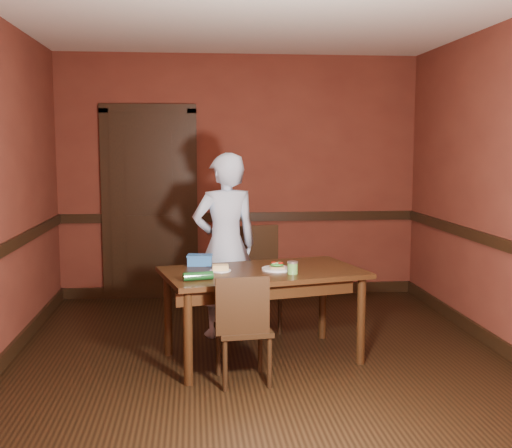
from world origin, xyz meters
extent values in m
cube|color=black|center=(0.00, 0.00, 0.00)|extent=(4.00, 4.50, 0.01)
cube|color=white|center=(0.00, 0.00, 2.70)|extent=(4.00, 4.50, 0.01)
cube|color=#5F281D|center=(0.00, 2.25, 1.35)|extent=(4.00, 0.02, 2.70)
cube|color=#5F281D|center=(0.00, -2.25, 1.35)|extent=(4.00, 0.02, 2.70)
cube|color=#5F281D|center=(2.00, 0.00, 1.35)|extent=(0.02, 4.50, 2.70)
cube|color=black|center=(0.00, 2.23, 0.90)|extent=(4.00, 0.03, 0.10)
cube|color=black|center=(1.99, 0.00, 0.90)|extent=(0.03, 4.50, 0.10)
cube|color=black|center=(0.00, 2.23, 0.06)|extent=(4.00, 0.03, 0.12)
cube|color=black|center=(-1.99, 0.00, 0.06)|extent=(0.03, 4.50, 0.12)
cube|color=black|center=(1.99, 0.00, 0.06)|extent=(0.03, 4.50, 0.12)
cube|color=black|center=(-1.00, 2.21, 1.02)|extent=(0.85, 0.04, 2.05)
cube|color=black|center=(-1.48, 2.23, 1.02)|extent=(0.10, 0.06, 2.15)
cube|color=black|center=(-0.52, 2.23, 1.02)|extent=(0.10, 0.06, 2.15)
cube|color=black|center=(-1.00, 2.23, 2.10)|extent=(1.05, 0.06, 0.10)
cube|color=black|center=(0.02, 0.02, 0.36)|extent=(1.70, 1.20, 0.72)
imported|color=silver|center=(-0.24, 0.70, 0.82)|extent=(0.68, 0.54, 1.64)
cylinder|color=white|center=(0.13, 0.02, 0.73)|extent=(0.24, 0.24, 0.01)
cube|color=#9C814B|center=(0.13, 0.02, 0.74)|extent=(0.11, 0.10, 0.02)
ellipsoid|color=#2C8C2D|center=(0.13, 0.02, 0.76)|extent=(0.10, 0.09, 0.02)
cylinder|color=red|center=(0.11, 0.04, 0.78)|extent=(0.04, 0.04, 0.01)
cylinder|color=red|center=(0.16, 0.01, 0.78)|extent=(0.04, 0.04, 0.01)
cylinder|color=#93AD68|center=(0.11, 0.00, 0.78)|extent=(0.03, 0.03, 0.01)
cylinder|color=#93AD68|center=(0.16, 0.04, 0.78)|extent=(0.03, 0.03, 0.01)
cylinder|color=#93AD68|center=(0.13, 0.02, 0.78)|extent=(0.03, 0.03, 0.01)
cylinder|color=#579441|center=(0.23, -0.15, 0.76)|extent=(0.08, 0.08, 0.08)
cylinder|color=#B8B8B8|center=(0.23, -0.15, 0.81)|extent=(0.08, 0.08, 0.01)
cylinder|color=white|center=(-0.31, 0.01, 0.73)|extent=(0.17, 0.17, 0.01)
cube|color=#E5BE71|center=(-0.31, 0.01, 0.75)|extent=(0.12, 0.08, 0.04)
cube|color=#306FC0|center=(-0.47, 0.28, 0.76)|extent=(0.21, 0.15, 0.08)
cube|color=#306FC0|center=(-0.47, 0.28, 0.80)|extent=(0.22, 0.16, 0.01)
cylinder|color=#0E3B15|center=(-0.49, -0.31, 0.75)|extent=(0.23, 0.11, 0.06)
camera|label=1|loc=(-0.51, -4.92, 1.70)|focal=45.00mm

